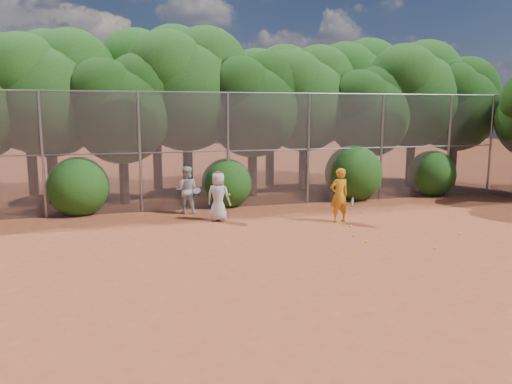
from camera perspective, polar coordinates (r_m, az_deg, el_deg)
name	(u,v)px	position (r m, az deg, el deg)	size (l,w,h in m)	color
ground	(323,250)	(12.45, 7.69, -6.59)	(80.00, 80.00, 0.00)	#9B4123
fence_back	(252,149)	(17.65, -0.41, 4.95)	(20.05, 0.09, 4.03)	gray
tree_1	(49,89)	(19.60, -22.57, 10.86)	(4.64, 4.03, 6.35)	black
tree_2	(122,105)	(18.78, -15.01, 9.57)	(3.99, 3.47, 5.47)	black
tree_3	(188,84)	(20.02, -7.82, 12.09)	(4.89, 4.26, 6.70)	black
tree_4	(253,101)	(19.94, -0.30, 10.35)	(4.19, 3.64, 5.73)	black
tree_5	(305,95)	(21.51, 5.65, 11.00)	(4.51, 3.92, 6.17)	black
tree_6	(370,109)	(21.65, 12.85, 9.27)	(3.86, 3.36, 5.29)	black
tree_7	(414,90)	(23.49, 17.66, 11.03)	(4.77, 4.14, 6.53)	black
tree_8	(457,101)	(24.39, 21.96, 9.63)	(4.25, 3.70, 5.82)	black
tree_9	(28,86)	(22.01, -24.57, 10.94)	(4.83, 4.20, 6.62)	black
tree_10	(156,81)	(22.10, -11.31, 12.32)	(5.15, 4.48, 7.06)	black
tree_11	(271,93)	(22.68, 1.74, 11.24)	(4.64, 4.03, 6.35)	black
tree_12	(356,87)	(24.99, 11.39, 11.68)	(5.02, 4.37, 6.88)	black
bush_0	(78,184)	(17.44, -19.64, 0.87)	(2.00, 2.00, 2.00)	#194812
bush_1	(226,181)	(17.84, -3.40, 1.26)	(1.80, 1.80, 1.80)	#194812
bush_2	(353,171)	(19.53, 11.07, 2.38)	(2.20, 2.20, 2.20)	#194812
bush_3	(432,172)	(21.37, 19.44, 2.20)	(1.90, 1.90, 1.90)	#194812
player_yellow	(339,195)	(15.42, 9.50, -0.38)	(0.79, 0.55, 1.67)	orange
player_teen	(218,196)	(15.43, -4.31, -0.49)	(0.89, 0.82, 1.56)	silver
player_white	(186,190)	(16.70, -7.96, 0.24)	(0.94, 0.87, 1.57)	silver
ball_0	(366,241)	(13.30, 12.47, -5.54)	(0.07, 0.07, 0.07)	#D6E92A
ball_1	(395,211)	(17.43, 15.58, -2.15)	(0.07, 0.07, 0.07)	#D6E92A
ball_2	(435,248)	(13.16, 19.73, -6.03)	(0.07, 0.07, 0.07)	#D6E92A
ball_3	(460,234)	(14.90, 22.25, -4.42)	(0.07, 0.07, 0.07)	#D6E92A
ball_4	(353,235)	(13.87, 11.04, -4.88)	(0.07, 0.07, 0.07)	#D6E92A
ball_5	(365,213)	(16.92, 12.31, -2.36)	(0.07, 0.07, 0.07)	#D6E92A
ball_6	(351,226)	(14.94, 10.75, -3.85)	(0.07, 0.07, 0.07)	#D6E92A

